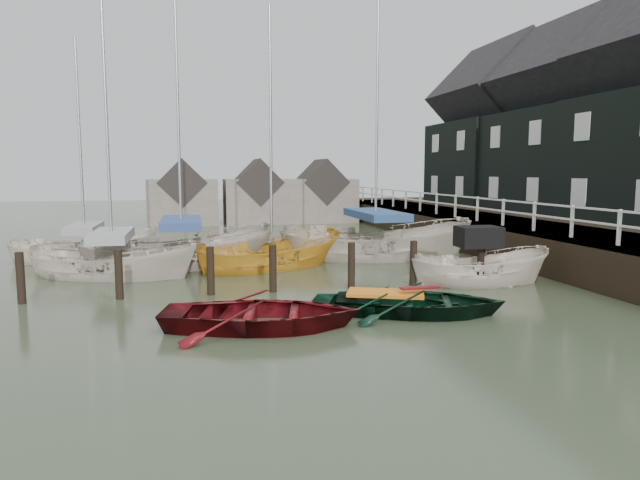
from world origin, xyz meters
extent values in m
plane|color=#333C26|center=(0.00, 0.00, 0.00)|extent=(120.00, 120.00, 0.00)
cube|color=black|center=(9.50, 10.00, 1.40)|extent=(3.00, 32.00, 0.20)
cube|color=silver|center=(8.00, 10.00, 2.45)|extent=(0.06, 32.00, 0.06)
cube|color=silver|center=(8.00, 10.00, 2.05)|extent=(0.06, 32.00, 0.06)
cube|color=black|center=(15.00, 10.00, 0.00)|extent=(14.00, 38.00, 1.50)
cube|color=black|center=(15.00, 12.00, 4.00)|extent=(6.00, 7.00, 5.00)
cube|color=black|center=(15.00, 12.00, 8.25)|extent=(6.11, 7.14, 6.11)
cube|color=black|center=(15.00, 19.00, 4.00)|extent=(6.40, 7.00, 5.00)
cube|color=black|center=(15.00, 19.00, 8.25)|extent=(6.52, 7.14, 6.52)
cylinder|color=black|center=(-8.00, 3.00, 0.50)|extent=(0.22, 0.22, 1.80)
cylinder|color=black|center=(-5.50, 3.00, 0.50)|extent=(0.22, 0.22, 1.80)
cylinder|color=black|center=(-3.00, 3.00, 0.50)|extent=(0.22, 0.22, 1.80)
cylinder|color=black|center=(-1.20, 3.00, 0.50)|extent=(0.22, 0.22, 1.80)
cylinder|color=black|center=(1.20, 3.00, 0.50)|extent=(0.22, 0.22, 1.80)
cylinder|color=black|center=(3.20, 3.00, 0.50)|extent=(0.22, 0.22, 1.80)
cylinder|color=black|center=(5.50, 3.00, 0.50)|extent=(0.22, 0.22, 1.80)
cube|color=#665B51|center=(-4.00, 26.00, 1.50)|extent=(4.50, 4.00, 3.00)
cube|color=#282321|center=(-4.00, 26.00, 2.80)|extent=(3.18, 4.08, 3.18)
cube|color=#665B51|center=(1.00, 26.00, 1.50)|extent=(4.50, 4.00, 3.00)
cube|color=#282321|center=(1.00, 26.00, 2.80)|extent=(3.18, 4.08, 3.18)
cube|color=#665B51|center=(5.50, 26.00, 1.50)|extent=(4.50, 4.00, 3.00)
cube|color=#282321|center=(5.50, 26.00, 2.80)|extent=(3.18, 4.08, 3.18)
imported|color=#540C0F|center=(-2.00, -0.82, 0.00)|extent=(5.05, 4.05, 0.93)
imported|color=black|center=(1.20, -0.12, 0.00)|extent=(4.36, 3.78, 0.76)
imported|color=black|center=(2.00, -0.39, 0.00)|extent=(4.94, 4.24, 0.86)
imported|color=beige|center=(5.31, 2.66, 0.00)|extent=(4.62, 2.06, 1.74)
cube|color=black|center=(5.31, 2.86, 1.49)|extent=(1.38, 1.10, 0.65)
imported|color=beige|center=(-6.13, 6.69, 0.00)|extent=(6.39, 4.21, 2.31)
cylinder|color=#B2B2B7|center=(-6.13, 6.69, 5.79)|extent=(0.10, 0.10, 9.05)
cube|color=#929398|center=(-6.13, 6.69, 1.39)|extent=(3.50, 2.28, 0.30)
imported|color=beige|center=(-3.87, 8.25, 0.00)|extent=(7.54, 3.92, 2.77)
cylinder|color=#B2B2B7|center=(-3.87, 8.25, 5.65)|extent=(0.10, 0.10, 8.26)
cube|color=navy|center=(-3.87, 8.25, 1.64)|extent=(4.14, 2.11, 0.30)
imported|color=gold|center=(-0.61, 7.39, 0.00)|extent=(6.52, 4.62, 2.36)
cylinder|color=#B2B2B7|center=(-0.61, 7.39, 5.35)|extent=(0.10, 0.10, 8.10)
imported|color=beige|center=(3.85, 8.69, 0.00)|extent=(8.29, 4.59, 3.03)
cylinder|color=#B2B2B7|center=(3.85, 8.69, 5.89)|extent=(0.10, 0.10, 8.46)
cube|color=navy|center=(3.85, 8.69, 1.78)|extent=(4.55, 2.47, 0.30)
imported|color=beige|center=(-7.67, 10.69, 0.00)|extent=(5.78, 3.01, 2.13)
cylinder|color=#B2B2B7|center=(-7.67, 10.69, 4.89)|extent=(0.10, 0.10, 7.45)
cube|color=gray|center=(-7.67, 10.69, 1.29)|extent=(3.17, 1.62, 0.30)
camera|label=1|loc=(-3.50, -13.41, 3.54)|focal=32.00mm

